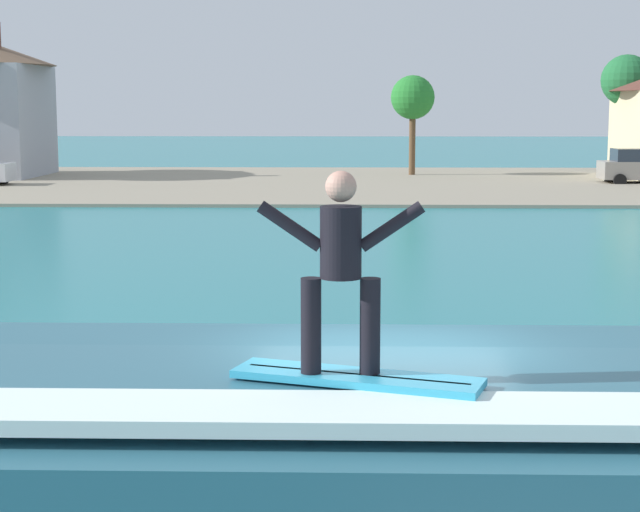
# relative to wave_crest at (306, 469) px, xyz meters

# --- Properties ---
(wave_crest) EXTENTS (10.40, 4.60, 1.89)m
(wave_crest) POSITION_rel_wave_crest_xyz_m (0.00, 0.00, 0.00)
(wave_crest) COLOR #2D6376
(wave_crest) RESTS_ON ground_plane
(surfboard) EXTENTS (2.00, 1.05, 0.06)m
(surfboard) POSITION_rel_wave_crest_xyz_m (0.42, -0.79, 1.03)
(surfboard) COLOR #33A5CC
(surfboard) RESTS_ON wave_crest
(surfer) EXTENTS (1.28, 0.32, 1.57)m
(surfer) POSITION_rel_wave_crest_xyz_m (0.30, -0.76, 1.94)
(surfer) COLOR black
(surfer) RESTS_ON surfboard
(shoreline_bank) EXTENTS (120.00, 25.24, 0.13)m
(shoreline_bank) POSITION_rel_wave_crest_xyz_m (0.70, 45.20, -0.82)
(shoreline_bank) COLOR gray
(shoreline_bank) RESTS_ON ground_plane
(tree_tall_bare) EXTENTS (2.47, 2.47, 5.72)m
(tree_tall_bare) POSITION_rel_wave_crest_xyz_m (4.03, 50.85, 3.52)
(tree_tall_bare) COLOR brown
(tree_tall_bare) RESTS_ON ground_plane
(tree_short_bushy) EXTENTS (2.87, 2.87, 6.88)m
(tree_short_bushy) POSITION_rel_wave_crest_xyz_m (16.12, 51.50, 4.50)
(tree_short_bushy) COLOR brown
(tree_short_bushy) RESTS_ON ground_plane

